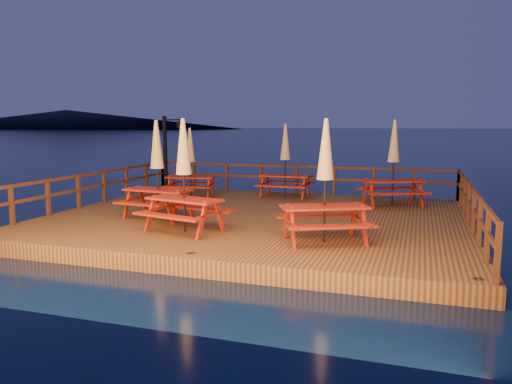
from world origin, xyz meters
TOP-DOWN VIEW (x-y plane):
  - ground at (0.00, 0.00)m, footprint 500.00×500.00m
  - deck at (0.00, 0.00)m, footprint 12.00×10.00m
  - deck_piles at (0.00, 0.00)m, footprint 11.44×9.44m
  - railing at (0.00, 1.78)m, footprint 11.80×9.75m
  - lamp_post at (-5.39, 4.55)m, footprint 0.85×0.18m
  - headland_left at (-160.00, 190.00)m, footprint 180.00×84.00m
  - picnic_table_0 at (-0.19, 3.79)m, footprint 1.90×1.57m
  - picnic_table_1 at (2.49, -2.72)m, footprint 2.50×2.34m
  - picnic_table_2 at (3.70, 3.07)m, footprint 2.46×2.28m
  - picnic_table_3 at (-2.62, -1.31)m, footprint 2.11×1.80m
  - picnic_table_4 at (-1.08, -2.72)m, footprint 2.32×2.05m
  - picnic_table_5 at (-3.50, 2.67)m, footprint 2.02×1.77m

SIDE VIEW (x-z plane):
  - deck_piles at x=0.00m, z-range -1.00..0.40m
  - ground at x=0.00m, z-range 0.00..0.00m
  - deck at x=0.00m, z-range 0.00..0.40m
  - railing at x=0.00m, z-range 0.61..1.71m
  - picnic_table_5 at x=-3.50m, z-range 0.45..3.00m
  - picnic_table_0 at x=-0.19m, z-range 0.45..3.15m
  - picnic_table_3 at x=-2.62m, z-range 0.46..3.26m
  - picnic_table_2 at x=3.70m, z-range 0.46..3.29m
  - picnic_table_1 at x=2.49m, z-range 0.46..3.29m
  - picnic_table_4 at x=-1.08m, z-range 0.46..3.30m
  - lamp_post at x=-5.39m, z-range 0.70..3.70m
  - headland_left at x=-160.00m, z-range 0.00..9.00m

